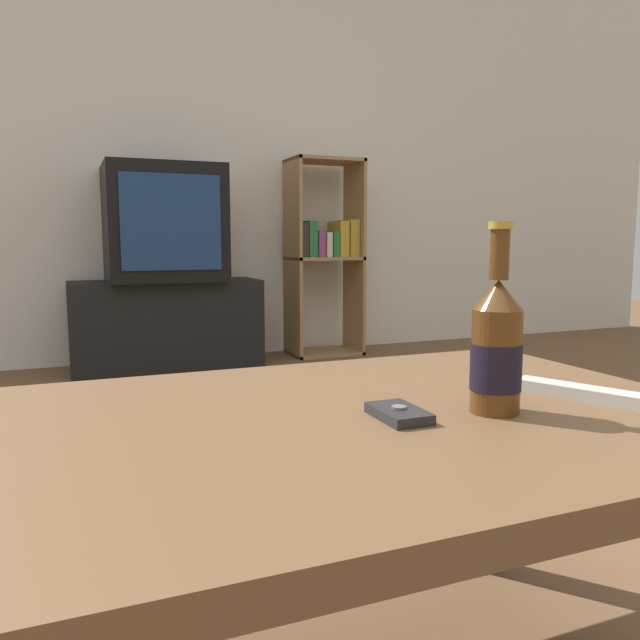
% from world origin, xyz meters
% --- Properties ---
extents(back_wall, '(8.00, 0.05, 2.60)m').
position_xyz_m(back_wall, '(0.00, 3.02, 1.30)').
color(back_wall, silver).
rests_on(back_wall, ground_plane).
extents(coffee_table, '(1.13, 0.71, 0.47)m').
position_xyz_m(coffee_table, '(0.00, 0.00, 0.40)').
color(coffee_table, brown).
rests_on(coffee_table, ground_plane).
extents(tv_stand, '(1.02, 0.38, 0.49)m').
position_xyz_m(tv_stand, '(0.20, 2.76, 0.24)').
color(tv_stand, black).
rests_on(tv_stand, ground_plane).
extents(television, '(0.61, 0.54, 0.62)m').
position_xyz_m(television, '(0.20, 2.75, 0.80)').
color(television, black).
rests_on(television, tv_stand).
extents(bookshelf, '(0.43, 0.30, 1.20)m').
position_xyz_m(bookshelf, '(1.18, 2.81, 0.64)').
color(bookshelf, '#99754C').
rests_on(bookshelf, ground_plane).
extents(beer_bottle, '(0.07, 0.07, 0.26)m').
position_xyz_m(beer_bottle, '(0.23, -0.07, 0.56)').
color(beer_bottle, '#563314').
rests_on(beer_bottle, coffee_table).
extents(cell_phone, '(0.06, 0.10, 0.02)m').
position_xyz_m(cell_phone, '(0.09, -0.05, 0.48)').
color(cell_phone, '#232328').
rests_on(cell_phone, coffee_table).
extents(remote_control, '(0.12, 0.19, 0.02)m').
position_xyz_m(remote_control, '(0.39, -0.06, 0.48)').
color(remote_control, beige).
rests_on(remote_control, coffee_table).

